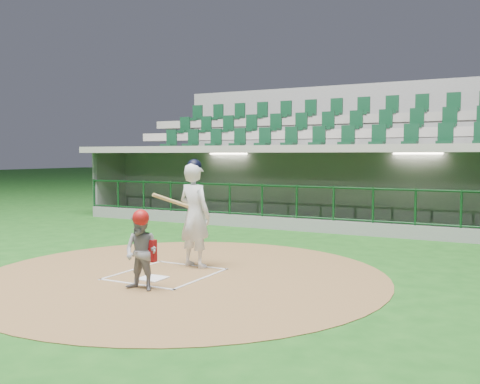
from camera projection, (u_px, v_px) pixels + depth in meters
The scene contains 8 objects.
ground at pixel (176, 272), 9.77m from camera, with size 120.00×120.00×0.00m, color #184F16.
dirt_circle at pixel (183, 275), 9.46m from camera, with size 7.20×7.20×0.01m, color brown.
home_plate at pixel (152, 278), 9.15m from camera, with size 0.43×0.43×0.02m, color white.
batter_box_chalk at pixel (166, 274), 9.51m from camera, with size 1.55×1.80×0.01m.
dugout_structure at pixel (320, 193), 16.59m from camera, with size 16.40×3.70×3.00m.
seating_deck at pixel (348, 174), 19.30m from camera, with size 17.00×6.72×5.15m.
batter at pixel (194, 214), 10.08m from camera, with size 0.94×0.95×2.04m.
catcher at pixel (141, 251), 8.36m from camera, with size 0.59×0.46×1.27m.
Camera 1 is at (5.53, -7.99, 2.14)m, focal length 40.00 mm.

